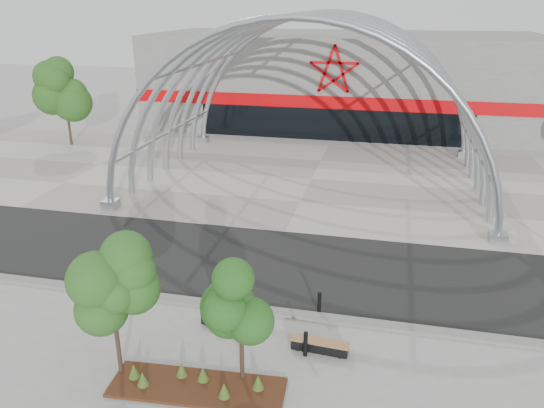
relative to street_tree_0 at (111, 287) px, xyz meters
The scene contains 17 objects.
ground 6.13m from the street_tree_0, 58.62° to the left, with size 140.00×140.00×0.00m, color gray.
road 9.04m from the street_tree_0, 70.96° to the left, with size 140.00×7.00×0.02m, color black.
forecourt 20.47m from the street_tree_0, 82.11° to the left, with size 60.00×17.00×0.04m, color gray.
kerb 5.92m from the street_tree_0, 57.16° to the left, with size 60.00×0.50×0.12m, color slate.
arena_building 38.12m from the street_tree_0, 85.82° to the left, with size 34.00×15.24×8.00m.
vault_canopy 20.47m from the street_tree_0, 82.11° to the left, with size 20.80×15.80×20.36m.
planting_bed 3.77m from the street_tree_0, ahead, with size 5.24×1.92×0.54m.
street_tree_0 is the anchor object (origin of this frame).
street_tree_1 3.73m from the street_tree_0, ahead, with size 1.67×1.67×3.95m.
bench_0 4.74m from the street_tree_0, 52.31° to the left, with size 1.79×0.81×0.37m.
bench_1 6.86m from the street_tree_0, 23.02° to the left, with size 1.92×0.55×0.40m.
bollard_0 4.77m from the street_tree_0, 136.66° to the left, with size 0.15×0.15×0.92m, color black.
bollard_1 6.16m from the street_tree_0, 63.11° to the left, with size 0.15×0.15×0.97m, color black.
bollard_2 4.59m from the street_tree_0, 62.62° to the left, with size 0.17×0.17×1.06m, color black.
bollard_3 6.30m from the street_tree_0, 21.65° to the left, with size 0.14×0.14×0.87m, color black.
bollard_4 7.60m from the street_tree_0, 40.67° to the left, with size 0.14×0.14×0.86m, color black.
bg_tree_0 30.04m from the street_tree_0, 125.04° to the left, with size 3.00×3.00×6.45m.
Camera 1 is at (4.66, -16.49, 10.63)m, focal length 35.00 mm.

